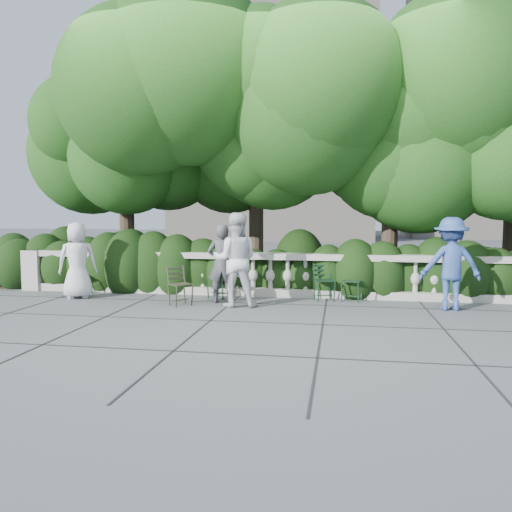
% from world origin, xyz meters
% --- Properties ---
extents(ground, '(90.00, 90.00, 0.00)m').
position_xyz_m(ground, '(0.00, 0.00, 0.00)').
color(ground, '#4B4E52').
rests_on(ground, ground).
extents(balustrade, '(12.00, 0.44, 1.00)m').
position_xyz_m(balustrade, '(0.00, 1.80, 0.49)').
color(balustrade, '#9E998E').
rests_on(balustrade, ground).
extents(shrub_hedge, '(15.00, 2.60, 1.70)m').
position_xyz_m(shrub_hedge, '(0.00, 3.00, 0.00)').
color(shrub_hedge, black).
rests_on(shrub_hedge, ground).
extents(tree_canopy, '(15.04, 6.52, 6.78)m').
position_xyz_m(tree_canopy, '(0.69, 3.19, 3.96)').
color(tree_canopy, '#3F3023').
rests_on(tree_canopy, ground).
extents(chair_a, '(0.54, 0.57, 0.84)m').
position_xyz_m(chair_a, '(-4.33, 1.28, 0.00)').
color(chair_a, black).
rests_on(chair_a, ground).
extents(chair_b, '(0.52, 0.55, 0.84)m').
position_xyz_m(chair_b, '(-0.96, 1.22, 0.00)').
color(chair_b, black).
rests_on(chair_b, ground).
extents(chair_c, '(0.54, 0.57, 0.84)m').
position_xyz_m(chair_c, '(-0.71, 1.16, 0.00)').
color(chair_c, black).
rests_on(chair_c, ground).
extents(chair_d, '(0.54, 0.57, 0.84)m').
position_xyz_m(chair_d, '(2.01, 1.27, 0.00)').
color(chair_d, black).
rests_on(chair_d, ground).
extents(chair_e, '(0.57, 0.60, 0.84)m').
position_xyz_m(chair_e, '(1.50, 1.27, 0.00)').
color(chair_e, black).
rests_on(chair_e, ground).
extents(chair_weathered, '(0.65, 0.65, 0.84)m').
position_xyz_m(chair_weathered, '(-1.38, 0.21, 0.00)').
color(chair_weathered, black).
rests_on(chair_weathered, ground).
extents(person_businessman, '(0.99, 0.85, 1.72)m').
position_xyz_m(person_businessman, '(-4.04, 0.81, 0.86)').
color(person_businessman, silver).
rests_on(person_businessman, ground).
extents(person_woman_grey, '(0.65, 0.46, 1.70)m').
position_xyz_m(person_woman_grey, '(-0.70, 0.76, 0.85)').
color(person_woman_grey, '#404045').
rests_on(person_woman_grey, ground).
extents(person_casual_man, '(1.03, 0.86, 1.93)m').
position_xyz_m(person_casual_man, '(-0.33, 0.43, 0.97)').
color(person_casual_man, silver).
rests_on(person_casual_man, ground).
extents(person_older_blue, '(1.26, 0.80, 1.85)m').
position_xyz_m(person_older_blue, '(3.95, 0.78, 0.92)').
color(person_older_blue, '#2D4889').
rests_on(person_older_blue, ground).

